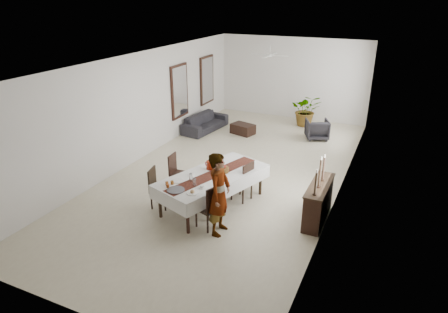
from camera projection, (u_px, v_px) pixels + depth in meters
floor at (232, 172)px, 11.46m from camera, size 6.00×12.00×0.00m
ceiling at (233, 59)px, 10.23m from camera, size 6.00×12.00×0.02m
wall_back at (292, 78)px, 15.89m from camera, size 6.00×0.02×3.20m
wall_front at (68, 229)px, 5.81m from camera, size 6.00×0.02×3.20m
wall_left at (141, 107)px, 12.00m from camera, size 0.02×12.00×3.20m
wall_right at (345, 134)px, 9.69m from camera, size 0.02×12.00×3.20m
dining_table_top at (213, 176)px, 9.41m from camera, size 1.86×2.79×0.05m
table_leg_fl at (160, 203)px, 9.04m from camera, size 0.10×0.10×0.75m
table_leg_fr at (188, 218)px, 8.44m from camera, size 0.10×0.10×0.75m
table_leg_bl at (233, 170)px, 10.68m from camera, size 0.10×0.10×0.75m
table_leg_br at (260, 181)px, 10.08m from camera, size 0.10×0.10×0.75m
tablecloth_top at (213, 175)px, 9.39m from camera, size 2.10×3.04×0.01m
tablecloth_drape_left at (195, 173)px, 9.86m from camera, size 0.91×2.63×0.32m
tablecloth_drape_right at (232, 189)px, 9.05m from camera, size 0.91×2.63×0.32m
tablecloth_drape_near at (167, 201)px, 8.53m from camera, size 1.20×0.42×0.32m
tablecloth_drape_far at (250, 164)px, 10.38m from camera, size 1.20×0.42×0.32m
table_runner at (213, 174)px, 9.39m from camera, size 1.23×2.66×0.00m
red_pitcher at (210, 165)px, 9.63m from camera, size 0.20×0.20×0.21m
pitcher_handle at (207, 164)px, 9.69m from camera, size 0.13×0.06×0.13m
wine_glass_near at (194, 182)px, 8.81m from camera, size 0.08×0.08×0.18m
wine_glass_mid at (191, 177)px, 9.03m from camera, size 0.08×0.08×0.18m
wine_glass_far at (216, 171)px, 9.36m from camera, size 0.08×0.08×0.18m
teacup_right at (202, 186)px, 8.74m from camera, size 0.10×0.10×0.06m
saucer_right at (202, 188)px, 8.75m from camera, size 0.16×0.16×0.01m
teacup_left at (192, 174)px, 9.33m from camera, size 0.10×0.10×0.06m
saucer_left at (192, 175)px, 9.34m from camera, size 0.16×0.16×0.01m
plate_near_right at (192, 193)px, 8.52m from camera, size 0.26×0.26×0.02m
bread_near_right at (192, 192)px, 8.50m from camera, size 0.10×0.10×0.10m
plate_near_left at (178, 181)px, 9.06m from camera, size 0.26×0.26×0.02m
plate_far_left at (220, 163)px, 10.00m from camera, size 0.26×0.26×0.02m
serving_tray at (176, 190)px, 8.63m from camera, size 0.39×0.39×0.02m
jam_jar_a at (168, 186)px, 8.75m from camera, size 0.07×0.07×0.08m
jam_jar_b at (167, 183)px, 8.86m from camera, size 0.07×0.07×0.08m
jam_jar_c at (172, 183)px, 8.90m from camera, size 0.07×0.07×0.08m
fruit_basket at (222, 170)px, 9.52m from camera, size 0.32×0.32×0.11m
fruit_red at (224, 167)px, 9.48m from camera, size 0.10×0.10×0.10m
fruit_green at (222, 166)px, 9.54m from camera, size 0.09×0.09×0.09m
fruit_yellow at (221, 167)px, 9.45m from camera, size 0.09×0.09×0.09m
chair_right_near_seat at (208, 208)px, 8.64m from camera, size 0.56×0.56×0.05m
chair_right_near_leg_fl at (208, 224)px, 8.50m from camera, size 0.06×0.06×0.44m
chair_right_near_leg_fr at (220, 218)px, 8.74m from camera, size 0.06×0.06×0.44m
chair_right_near_leg_bl at (196, 218)px, 8.73m from camera, size 0.06×0.06×0.44m
chair_right_near_leg_br at (208, 212)px, 8.97m from camera, size 0.06×0.06×0.44m
chair_right_near_back at (214, 199)px, 8.40m from camera, size 0.19×0.43×0.56m
chair_right_far_seat at (242, 183)px, 9.81m from camera, size 0.53×0.53×0.05m
chair_right_far_leg_fl at (243, 196)px, 9.67m from camera, size 0.05×0.05×0.43m
chair_right_far_leg_fr at (251, 191)px, 9.92m from camera, size 0.05×0.05×0.43m
chair_right_far_leg_bl at (232, 192)px, 9.88m from camera, size 0.05×0.05×0.43m
chair_right_far_leg_br at (240, 187)px, 10.13m from camera, size 0.05×0.05×0.43m
chair_right_far_back at (248, 174)px, 9.58m from camera, size 0.15×0.43×0.55m
chair_left_near_seat at (160, 190)px, 9.48m from camera, size 0.49×0.49×0.05m
chair_left_near_leg_fl at (157, 195)px, 9.76m from camera, size 0.05×0.05×0.41m
chair_left_near_leg_fr at (152, 201)px, 9.45m from camera, size 0.05×0.05×0.41m
chair_left_near_leg_bl at (170, 196)px, 9.69m from camera, size 0.05×0.05×0.41m
chair_left_near_leg_br at (165, 203)px, 9.38m from camera, size 0.05×0.05×0.41m
chair_left_near_back at (152, 179)px, 9.41m from camera, size 0.12×0.41×0.53m
chair_left_far_seat at (179, 174)px, 10.37m from camera, size 0.42×0.42×0.05m
chair_left_far_leg_fl at (177, 178)px, 10.65m from camera, size 0.04×0.04×0.39m
chair_left_far_leg_fr at (171, 183)px, 10.37m from camera, size 0.04×0.04×0.39m
chair_left_far_leg_bl at (188, 180)px, 10.54m from camera, size 0.04×0.04×0.39m
chair_left_far_leg_br at (182, 185)px, 10.26m from camera, size 0.04×0.04×0.39m
chair_left_far_back at (172, 163)px, 10.33m from camera, size 0.06×0.40×0.51m
woman at (219, 194)px, 8.28m from camera, size 0.46×0.68×1.83m
sideboard_body at (318, 203)px, 8.93m from camera, size 0.38×1.42×0.85m
sideboard_top at (320, 185)px, 8.76m from camera, size 0.42×1.48×0.03m
candlestick_near_base at (315, 194)px, 8.31m from camera, size 0.09×0.09×0.03m
candlestick_near_shaft at (316, 183)px, 8.22m from camera, size 0.05×0.05×0.47m
candlestick_near_candle at (317, 171)px, 8.11m from camera, size 0.03×0.03×0.08m
candlestick_mid_base at (319, 187)px, 8.63m from camera, size 0.09×0.09×0.03m
candlestick_mid_shaft at (320, 173)px, 8.51m from camera, size 0.05×0.05×0.62m
candlestick_mid_candle at (322, 158)px, 8.38m from camera, size 0.03×0.03×0.08m
candlestick_far_base at (322, 180)px, 8.95m from camera, size 0.09×0.09×0.03m
candlestick_far_shaft at (323, 169)px, 8.84m from camera, size 0.05×0.05×0.52m
candlestick_far_candle at (325, 156)px, 8.73m from camera, size 0.03×0.03×0.08m
sofa at (205, 122)px, 14.84m from camera, size 1.06×2.13×0.60m
armchair at (317, 129)px, 13.95m from camera, size 0.99×1.00×0.70m
coffee_table at (243, 129)px, 14.50m from camera, size 0.93×0.74×0.36m
potted_plant at (306, 110)px, 15.23m from camera, size 1.32×1.22×1.23m
mirror_frame_near at (179, 91)px, 13.83m from camera, size 0.06×1.05×1.85m
mirror_glass_near at (180, 91)px, 13.82m from camera, size 0.01×0.90×1.70m
mirror_frame_far at (207, 80)px, 15.60m from camera, size 0.06×1.05×1.85m
mirror_glass_far at (208, 80)px, 15.58m from camera, size 0.01×0.90×1.70m
fan_rod at (270, 49)px, 12.79m from camera, size 0.04×0.04×0.20m
fan_hub at (270, 55)px, 12.87m from camera, size 0.16×0.16×0.08m
fan_blade_n at (273, 54)px, 13.16m from camera, size 0.10×0.55×0.01m
fan_blade_s at (266, 57)px, 12.58m from camera, size 0.10×0.55×0.01m
fan_blade_e at (280, 56)px, 12.73m from camera, size 0.55×0.10×0.01m
fan_blade_w at (259, 55)px, 13.00m from camera, size 0.55×0.10×0.01m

